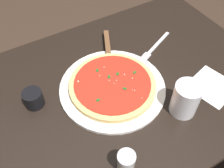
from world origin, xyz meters
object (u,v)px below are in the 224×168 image
Objects in this scene: pizza_server at (108,50)px; cup_tall_drink at (185,99)px; fork at (155,47)px; parmesan_shaker at (126,163)px; napkin_loose_left at (212,86)px; serving_plate at (112,87)px; pizza at (112,84)px; cup_small_sauce at (33,98)px.

pizza_server is 2.02× the size of cup_tall_drink.
parmesan_shaker reaches higher than fork.
parmesan_shaker is at bearing -113.83° from pizza_server.
cup_tall_drink is 0.26m from parmesan_shaker.
parmesan_shaker is (-0.39, -0.09, 0.04)m from napkin_loose_left.
serving_plate is 1.23× the size of pizza.
cup_small_sauce reaches higher than pizza_server.
cup_tall_drink is at bearing -77.97° from pizza_server.
parmesan_shaker reaches higher than napkin_loose_left.
parmesan_shaker is (-0.34, -0.34, 0.04)m from fork.
cup_small_sauce is 0.34× the size of fork.
fork is 0.48m from parmesan_shaker.
cup_small_sauce is at bearing 164.63° from serving_plate.
cup_small_sauce is 0.34m from parmesan_shaker.
parmesan_shaker is (-0.18, -0.40, 0.02)m from pizza_server.
napkin_loose_left is at bearing -78.78° from fork.
pizza is 1.29× the size of pizza_server.
pizza_server is (0.07, 0.15, 0.01)m from serving_plate.
cup_tall_drink is at bearing -171.63° from napkin_loose_left.
pizza_server is at bearing 160.51° from fork.
parmesan_shaker is at bearing -167.03° from napkin_loose_left.
serving_plate is at bearing -15.37° from cup_small_sauce.
pizza is at bearing -15.37° from cup_small_sauce.
pizza_server is 3.65× the size of cup_small_sauce.
parmesan_shaker reaches higher than cup_small_sauce.
cup_small_sauce is at bearing 156.76° from napkin_loose_left.
cup_tall_drink is 0.16m from napkin_loose_left.
pizza is 0.23m from cup_tall_drink.
napkin_loose_left is 0.76× the size of fork.
cup_tall_drink is at bearing 15.64° from parmesan_shaker.
pizza is 2.59× the size of cup_tall_drink.
cup_small_sauce is (-0.31, -0.08, 0.01)m from pizza_server.
fork is at bearing -19.49° from pizza_server.
napkin_loose_left is 0.40m from parmesan_shaker.
cup_tall_drink is 0.45m from cup_small_sauce.
cup_small_sauce is (-0.24, 0.07, 0.01)m from pizza.
pizza_server reaches higher than fork.
serving_plate is 2.54× the size of napkin_loose_left.
pizza_server reaches higher than napkin_loose_left.
napkin_loose_left is (0.29, -0.16, -0.00)m from serving_plate.
cup_tall_drink reaches higher than pizza_server.
pizza_server is at bearing 15.06° from cup_small_sauce.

